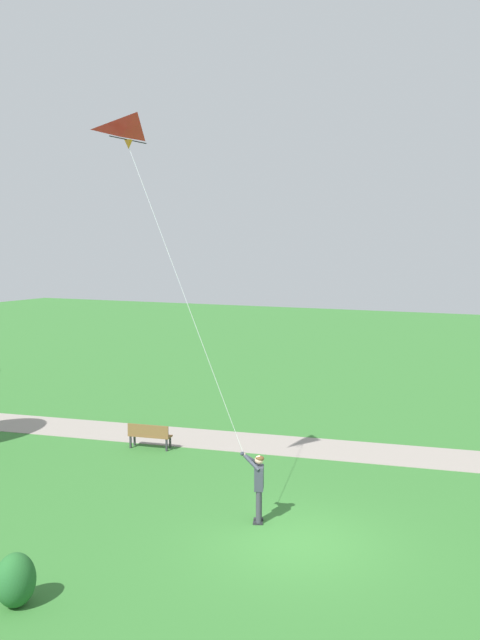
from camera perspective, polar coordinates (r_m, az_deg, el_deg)
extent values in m
plane|color=#33702D|center=(16.76, 4.81, -18.15)|extent=(120.00, 120.00, 0.00)
cube|color=gray|center=(23.87, 6.43, -10.69)|extent=(7.26, 31.99, 0.02)
cube|color=#232328|center=(17.63, 1.51, -16.77)|extent=(0.19, 0.26, 0.06)
cylinder|color=#383842|center=(17.47, 1.59, -15.50)|extent=(0.14, 0.14, 0.82)
cube|color=#232328|center=(17.85, 1.56, -16.47)|extent=(0.19, 0.26, 0.06)
cylinder|color=#383842|center=(17.69, 1.63, -15.22)|extent=(0.14, 0.14, 0.82)
cube|color=#333842|center=(17.33, 1.62, -13.17)|extent=(0.45, 0.34, 0.60)
sphere|color=#DBB28E|center=(17.19, 1.62, -11.73)|extent=(0.22, 0.22, 0.22)
ellipsoid|color=#4C3319|center=(17.17, 1.67, -11.60)|extent=(0.29, 0.29, 0.13)
cylinder|color=#333842|center=(17.12, 0.85, -11.83)|extent=(0.17, 0.56, 0.43)
cylinder|color=#333842|center=(17.29, 0.89, -11.65)|extent=(0.48, 0.43, 0.43)
sphere|color=#DBB28E|center=(17.17, 0.33, -11.32)|extent=(0.10, 0.10, 0.10)
pyramid|color=red|center=(16.90, -8.64, 15.70)|extent=(1.47, 0.77, 0.55)
cone|color=orange|center=(17.03, -9.39, 14.41)|extent=(0.22, 0.22, 0.22)
cylinder|color=black|center=(17.05, -9.40, 14.78)|extent=(1.33, 0.17, 0.02)
cylinder|color=silver|center=(16.62, -4.48, 1.41)|extent=(0.98, 2.64, 7.58)
cube|color=brown|center=(23.81, -7.59, -9.64)|extent=(0.66, 1.55, 0.05)
cube|color=brown|center=(23.59, -7.78, -9.23)|extent=(0.27, 1.49, 0.40)
cube|color=#2D2D33|center=(24.28, -8.89, -9.91)|extent=(0.07, 0.07, 0.45)
cube|color=#2D2D33|center=(24.01, -9.22, -10.10)|extent=(0.07, 0.07, 0.45)
cube|color=#2D2D33|center=(23.76, -5.92, -10.22)|extent=(0.07, 0.07, 0.45)
cube|color=#2D2D33|center=(23.48, -6.22, -10.43)|extent=(0.07, 0.07, 0.45)
ellipsoid|color=#236028|center=(14.54, -18.44, -20.11)|extent=(0.81, 0.75, 1.06)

